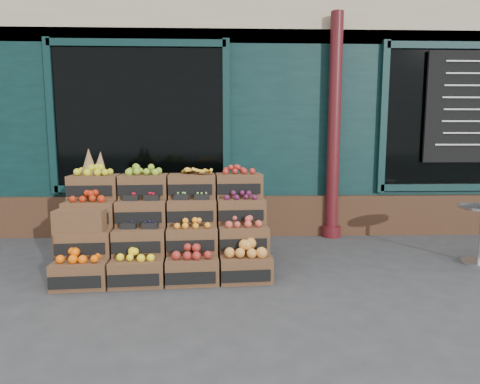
{
  "coord_description": "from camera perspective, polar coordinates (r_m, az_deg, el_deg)",
  "views": [
    {
      "loc": [
        -0.35,
        -3.74,
        1.43
      ],
      "look_at": [
        -0.2,
        0.7,
        0.85
      ],
      "focal_mm": 30.0,
      "sensor_mm": 36.0,
      "label": 1
    }
  ],
  "objects": [
    {
      "name": "ground",
      "position": [
        4.02,
        3.27,
        -13.41
      ],
      "size": [
        60.0,
        60.0,
        0.0
      ],
      "primitive_type": "plane",
      "color": "#38383A",
      "rests_on": "ground"
    },
    {
      "name": "shop_facade",
      "position": [
        8.91,
        0.38,
        13.65
      ],
      "size": [
        12.0,
        6.24,
        4.8
      ],
      "color": "black",
      "rests_on": "ground"
    },
    {
      "name": "crate_display",
      "position": [
        4.5,
        -10.32,
        -5.74
      ],
      "size": [
        2.21,
        1.2,
        1.34
      ],
      "rotation": [
        0.0,
        0.0,
        0.08
      ],
      "color": "brown",
      "rests_on": "ground"
    },
    {
      "name": "spare_crates",
      "position": [
        4.46,
        -21.39,
        -6.87
      ],
      "size": [
        0.5,
        0.35,
        0.73
      ],
      "rotation": [
        0.0,
        0.0,
        0.02
      ],
      "color": "brown",
      "rests_on": "ground"
    },
    {
      "name": "shopkeeper",
      "position": [
        6.55,
        -10.75,
        2.48
      ],
      "size": [
        0.74,
        0.59,
        1.76
      ],
      "primitive_type": "imported",
      "rotation": [
        0.0,
        0.0,
        3.43
      ],
      "color": "#165023",
      "rests_on": "ground"
    }
  ]
}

